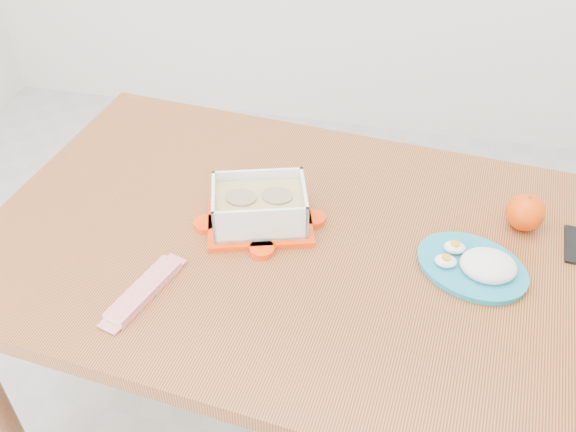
% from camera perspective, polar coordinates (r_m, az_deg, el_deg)
% --- Properties ---
extents(dining_table, '(1.43, 1.04, 0.75)m').
position_cam_1_polar(dining_table, '(1.48, 0.00, -4.30)').
color(dining_table, '#A6652F').
rests_on(dining_table, ground).
extents(food_container, '(0.27, 0.24, 0.10)m').
position_cam_1_polar(food_container, '(1.42, -2.55, 0.79)').
color(food_container, '#FF3C07').
rests_on(food_container, dining_table).
extents(orange_fruit, '(0.08, 0.08, 0.08)m').
position_cam_1_polar(orange_fruit, '(1.51, 20.36, 0.30)').
color(orange_fruit, '#FD4805').
rests_on(orange_fruit, dining_table).
extents(rice_plate, '(0.31, 0.31, 0.06)m').
position_cam_1_polar(rice_plate, '(1.38, 16.48, -4.15)').
color(rice_plate, teal).
rests_on(rice_plate, dining_table).
extents(candy_bar, '(0.10, 0.19, 0.02)m').
position_cam_1_polar(candy_bar, '(1.32, -12.68, -6.45)').
color(candy_bar, red).
rests_on(candy_bar, dining_table).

